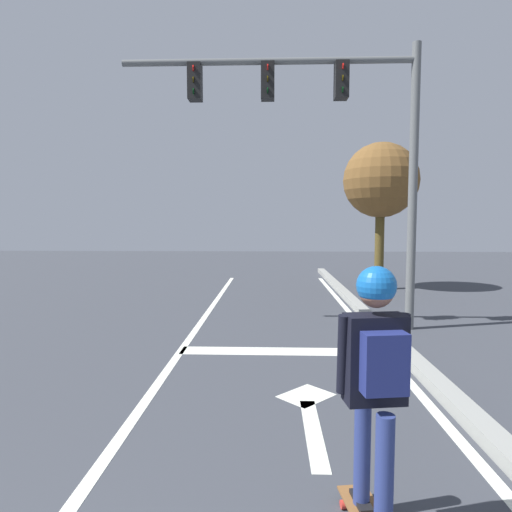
# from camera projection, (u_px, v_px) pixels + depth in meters

# --- Properties ---
(lane_line_center) EXTENTS (0.12, 20.00, 0.01)m
(lane_line_center) POSITION_uv_depth(u_px,v_px,m) (159.00, 382.00, 5.36)
(lane_line_center) COLOR silver
(lane_line_center) RESTS_ON ground
(lane_line_curbside) EXTENTS (0.12, 20.00, 0.01)m
(lane_line_curbside) POSITION_uv_depth(u_px,v_px,m) (412.00, 385.00, 5.25)
(lane_line_curbside) COLOR silver
(lane_line_curbside) RESTS_ON ground
(stop_bar) EXTENTS (3.25, 0.40, 0.01)m
(stop_bar) POSITION_uv_depth(u_px,v_px,m) (287.00, 351.00, 6.63)
(stop_bar) COLOR silver
(stop_bar) RESTS_ON ground
(lane_arrow_stem) EXTENTS (0.16, 1.40, 0.01)m
(lane_arrow_stem) POSITION_uv_depth(u_px,v_px,m) (313.00, 431.00, 4.09)
(lane_arrow_stem) COLOR silver
(lane_arrow_stem) RESTS_ON ground
(lane_arrow_head) EXTENTS (0.71, 0.71, 0.01)m
(lane_arrow_head) POSITION_uv_depth(u_px,v_px,m) (306.00, 395.00, 4.94)
(lane_arrow_head) COLOR silver
(lane_arrow_head) RESTS_ON ground
(curb_strip) EXTENTS (0.24, 24.00, 0.14)m
(curb_strip) POSITION_uv_depth(u_px,v_px,m) (433.00, 380.00, 5.24)
(curb_strip) COLOR gray
(curb_strip) RESTS_ON ground
(skater) EXTENTS (0.45, 0.61, 1.62)m
(skater) POSITION_uv_depth(u_px,v_px,m) (376.00, 364.00, 2.64)
(skater) COLOR navy
(skater) RESTS_ON skateboard
(traffic_signal_mast) EXTENTS (5.34, 0.34, 5.14)m
(traffic_signal_mast) POSITION_uv_depth(u_px,v_px,m) (324.00, 119.00, 7.80)
(traffic_signal_mast) COLOR slate
(traffic_signal_mast) RESTS_ON ground
(roadside_tree) EXTENTS (2.16, 2.16, 4.26)m
(roadside_tree) POSITION_uv_depth(u_px,v_px,m) (381.00, 181.00, 12.51)
(roadside_tree) COLOR brown
(roadside_tree) RESTS_ON ground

